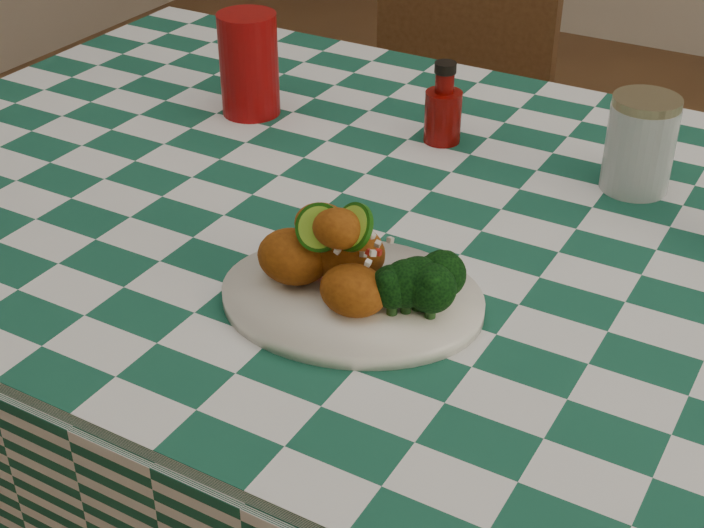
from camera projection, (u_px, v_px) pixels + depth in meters
The scene contains 8 objects.
dining_table at pixel (401, 436), 1.49m from camera, with size 1.66×1.06×0.79m, color #17523C, non-canonical shape.
plate at pixel (352, 299), 1.10m from camera, with size 0.30×0.23×0.02m, color white, non-canonical shape.
fried_chicken_pile at pixel (343, 250), 1.07m from camera, with size 0.16×0.12×0.10m, color #92470E, non-canonical shape.
broccoli_side at pixel (422, 284), 1.05m from camera, with size 0.08×0.08×0.06m, color black, non-canonical shape.
red_tumbler at pixel (249, 64), 1.51m from camera, with size 0.09×0.09×0.16m, color maroon.
ketchup_bottle at pixel (444, 103), 1.43m from camera, with size 0.05×0.05×0.12m, color #6A0805, non-canonical shape.
mason_jar at pixel (640, 144), 1.30m from camera, with size 0.09×0.09×0.13m, color #B2BCBA, non-canonical shape.
wooden_chair_left at pixel (426, 163), 2.15m from camera, with size 0.41×0.43×0.91m, color #472814, non-canonical shape.
Camera 1 is at (0.49, -1.01, 1.42)m, focal length 50.00 mm.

